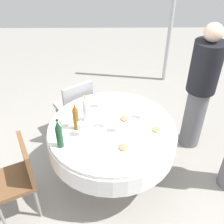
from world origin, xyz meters
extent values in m
plane|color=gray|center=(0.00, 0.00, 0.00)|extent=(10.00, 10.00, 0.00)
cylinder|color=white|center=(0.00, 0.00, 0.72)|extent=(1.32, 1.32, 0.04)
cylinder|color=white|center=(0.00, 0.00, 0.59)|extent=(1.35, 1.35, 0.22)
cylinder|color=slate|center=(0.00, 0.00, 0.24)|extent=(0.14, 0.14, 0.48)
cylinder|color=slate|center=(0.00, 0.00, 0.01)|extent=(0.56, 0.56, 0.03)
cylinder|color=#8C5619|center=(-0.02, 0.36, 0.86)|extent=(0.06, 0.06, 0.24)
cone|color=#8C5619|center=(-0.02, 0.36, 1.01)|extent=(0.05, 0.05, 0.07)
cylinder|color=gold|center=(-0.02, 0.36, 1.05)|extent=(0.03, 0.03, 0.01)
cylinder|color=#194728|center=(-0.27, 0.49, 0.85)|extent=(0.06, 0.06, 0.23)
cone|color=#194728|center=(-0.27, 0.49, 1.01)|extent=(0.06, 0.06, 0.08)
cylinder|color=black|center=(-0.27, 0.49, 1.05)|extent=(0.03, 0.03, 0.01)
cylinder|color=silver|center=(0.11, 0.27, 0.86)|extent=(0.06, 0.06, 0.23)
cone|color=silver|center=(0.11, 0.27, 1.00)|extent=(0.06, 0.06, 0.06)
cylinder|color=gold|center=(0.11, 0.27, 1.04)|extent=(0.03, 0.03, 0.01)
cylinder|color=white|center=(0.36, 0.13, 0.74)|extent=(0.06, 0.06, 0.00)
cylinder|color=white|center=(0.36, 0.13, 0.79)|extent=(0.01, 0.01, 0.08)
cylinder|color=white|center=(0.36, 0.13, 0.86)|extent=(0.06, 0.06, 0.07)
cylinder|color=gold|center=(0.36, 0.13, 0.84)|extent=(0.05, 0.05, 0.03)
cylinder|color=white|center=(-0.12, 0.31, 0.74)|extent=(0.06, 0.06, 0.00)
cylinder|color=white|center=(-0.12, 0.31, 0.79)|extent=(0.01, 0.01, 0.08)
cylinder|color=white|center=(-0.12, 0.31, 0.86)|extent=(0.07, 0.07, 0.07)
cylinder|color=white|center=(0.15, -0.33, 0.74)|extent=(0.06, 0.06, 0.00)
cylinder|color=white|center=(0.15, -0.33, 0.78)|extent=(0.01, 0.01, 0.08)
cylinder|color=white|center=(0.15, -0.33, 0.86)|extent=(0.07, 0.07, 0.07)
cylinder|color=gold|center=(0.15, -0.33, 0.84)|extent=(0.06, 0.06, 0.03)
cylinder|color=white|center=(0.01, 0.08, 0.74)|extent=(0.06, 0.06, 0.00)
cylinder|color=white|center=(0.01, 0.08, 0.78)|extent=(0.01, 0.01, 0.07)
cylinder|color=white|center=(0.01, 0.08, 0.85)|extent=(0.06, 0.06, 0.07)
cylinder|color=maroon|center=(0.01, 0.08, 0.83)|extent=(0.06, 0.06, 0.03)
cylinder|color=white|center=(-0.07, -0.05, 0.74)|extent=(0.06, 0.06, 0.00)
cylinder|color=white|center=(-0.07, -0.05, 0.78)|extent=(0.01, 0.01, 0.07)
cylinder|color=white|center=(-0.07, -0.05, 0.84)|extent=(0.06, 0.06, 0.06)
cylinder|color=white|center=(-0.07, -0.45, 0.75)|extent=(0.21, 0.21, 0.02)
ellipsoid|color=#8C9E59|center=(-0.07, -0.45, 0.77)|extent=(0.09, 0.08, 0.02)
cylinder|color=white|center=(-0.32, -0.10, 0.75)|extent=(0.22, 0.22, 0.02)
ellipsoid|color=tan|center=(-0.32, -0.10, 0.77)|extent=(0.10, 0.09, 0.02)
cylinder|color=white|center=(0.11, -0.14, 0.75)|extent=(0.22, 0.22, 0.02)
ellipsoid|color=tan|center=(0.11, -0.14, 0.77)|extent=(0.10, 0.09, 0.02)
cube|color=silver|center=(-0.29, 0.30, 0.74)|extent=(0.05, 0.18, 0.00)
cube|color=silver|center=(0.19, 0.10, 0.74)|extent=(0.13, 0.15, 0.00)
cube|color=white|center=(0.08, 0.48, 0.75)|extent=(0.16, 0.16, 0.02)
cylinder|color=slate|center=(0.55, -1.05, 0.42)|extent=(0.26, 0.26, 0.83)
cylinder|color=black|center=(0.55, -1.05, 1.13)|extent=(0.34, 0.34, 0.60)
sphere|color=beige|center=(0.55, -1.05, 1.53)|extent=(0.20, 0.20, 0.20)
cube|color=brown|center=(-0.46, 0.97, 0.45)|extent=(0.53, 0.53, 0.04)
cube|color=brown|center=(-0.38, 0.81, 0.66)|extent=(0.38, 0.21, 0.42)
cylinder|color=gray|center=(-0.69, 1.05, 0.21)|extent=(0.03, 0.03, 0.43)
cylinder|color=gray|center=(-0.24, 0.89, 0.21)|extent=(0.03, 0.03, 0.43)
cylinder|color=gray|center=(-0.54, 0.74, 0.21)|extent=(0.03, 0.03, 0.43)
cube|color=#99999E|center=(0.77, 0.51, 0.45)|extent=(0.55, 0.55, 0.04)
cube|color=#99999E|center=(0.62, 0.41, 0.66)|extent=(0.25, 0.36, 0.42)
cylinder|color=gray|center=(1.00, 0.46, 0.21)|extent=(0.03, 0.03, 0.43)
cylinder|color=gray|center=(0.81, 0.74, 0.21)|extent=(0.03, 0.03, 0.43)
cylinder|color=gray|center=(0.72, 0.27, 0.21)|extent=(0.03, 0.03, 0.43)
cylinder|color=gray|center=(0.53, 0.56, 0.21)|extent=(0.03, 0.03, 0.43)
cylinder|color=#B2B5B7|center=(2.24, -0.99, 1.31)|extent=(0.07, 0.07, 2.62)
camera|label=1|loc=(-2.13, 0.02, 2.54)|focal=43.21mm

